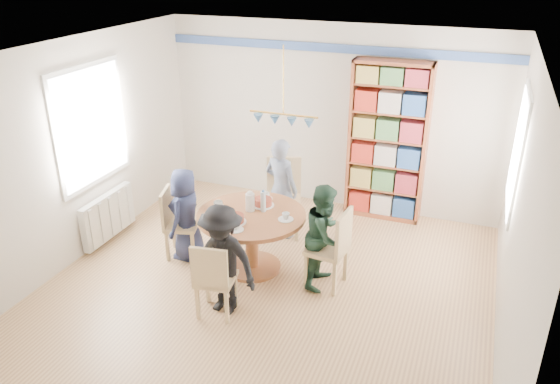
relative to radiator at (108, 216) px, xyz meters
The scene contains 14 objects.
ground 2.46m from the radiator, ahead, with size 5.00×5.00×0.00m, color tan.
room_shell 2.58m from the radiator, 14.73° to the left, with size 5.00×5.00×5.00m.
radiator is the anchor object (origin of this frame).
dining_table 2.09m from the radiator, ahead, with size 1.30×1.30×0.75m.
chair_left 1.07m from the radiator, ahead, with size 0.50×0.50×0.91m.
chair_right 3.12m from the radiator, ahead, with size 0.48×0.48×0.97m.
chair_far 2.37m from the radiator, 26.69° to the left, with size 0.59×0.59×1.05m.
chair_near 2.33m from the radiator, 25.73° to the right, with size 0.45×0.45×0.89m.
person_left 1.22m from the radiator, ahead, with size 0.58×0.38×1.19m, color #1C223E.
person_right 3.01m from the radiator, ahead, with size 0.61×0.47×1.25m, color #172E21.
person_far 2.34m from the radiator, 24.39° to the left, with size 0.50×0.33×1.38m, color gray.
person_near 2.32m from the radiator, 22.17° to the right, with size 0.81×0.47×1.26m, color black.
bookshelf 3.95m from the radiator, 31.82° to the left, with size 1.08×0.32×2.27m.
tableware 2.11m from the radiator, ahead, with size 1.05×1.05×0.28m.
Camera 1 is at (2.04, -4.95, 3.65)m, focal length 35.00 mm.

